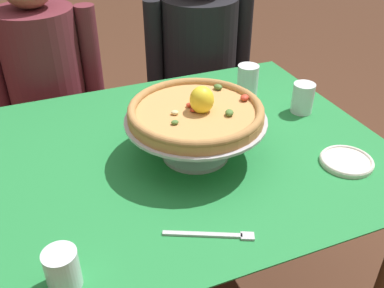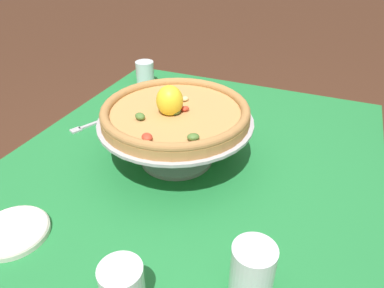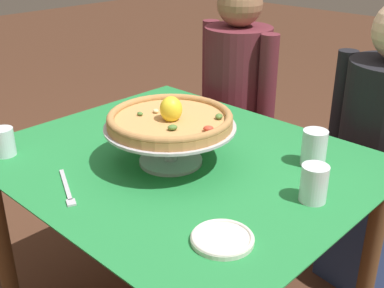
# 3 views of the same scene
# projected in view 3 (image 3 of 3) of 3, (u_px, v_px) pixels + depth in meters

# --- Properties ---
(dining_table) EXTENTS (1.17, 0.99, 0.72)m
(dining_table) POSITION_uv_depth(u_px,v_px,m) (180.00, 186.00, 1.60)
(dining_table) COLOR brown
(dining_table) RESTS_ON ground
(pizza_stand) EXTENTS (0.41, 0.41, 0.13)m
(pizza_stand) POSITION_uv_depth(u_px,v_px,m) (171.00, 137.00, 1.49)
(pizza_stand) COLOR #B7B7C1
(pizza_stand) RESTS_ON dining_table
(pizza) EXTENTS (0.38, 0.38, 0.10)m
(pizza) POSITION_uv_depth(u_px,v_px,m) (171.00, 119.00, 1.47)
(pizza) COLOR tan
(pizza) RESTS_ON pizza_stand
(water_glass_back_right) EXTENTS (0.08, 0.08, 0.11)m
(water_glass_back_right) POSITION_uv_depth(u_px,v_px,m) (314.00, 150.00, 1.50)
(water_glass_back_right) COLOR white
(water_glass_back_right) RESTS_ON dining_table
(water_glass_front_left) EXTENTS (0.07, 0.07, 0.09)m
(water_glass_front_left) POSITION_uv_depth(u_px,v_px,m) (4.00, 143.00, 1.57)
(water_glass_front_left) COLOR silver
(water_glass_front_left) RESTS_ON dining_table
(water_glass_side_right) EXTENTS (0.07, 0.07, 0.10)m
(water_glass_side_right) POSITION_uv_depth(u_px,v_px,m) (314.00, 186.00, 1.31)
(water_glass_side_right) COLOR white
(water_glass_side_right) RESTS_ON dining_table
(side_plate) EXTENTS (0.15, 0.15, 0.02)m
(side_plate) POSITION_uv_depth(u_px,v_px,m) (222.00, 238.00, 1.15)
(side_plate) COLOR silver
(side_plate) RESTS_ON dining_table
(dinner_fork) EXTENTS (0.20, 0.11, 0.01)m
(dinner_fork) POSITION_uv_depth(u_px,v_px,m) (67.00, 189.00, 1.37)
(dinner_fork) COLOR #B7B7C1
(dinner_fork) RESTS_ON dining_table
(diner_left) EXTENTS (0.46, 0.36, 1.20)m
(diner_left) POSITION_uv_depth(u_px,v_px,m) (235.00, 117.00, 2.33)
(diner_left) COLOR #1E3833
(diner_left) RESTS_ON ground
(diner_right) EXTENTS (0.50, 0.40, 1.19)m
(diner_right) POSITION_uv_depth(u_px,v_px,m) (382.00, 156.00, 1.90)
(diner_right) COLOR navy
(diner_right) RESTS_ON ground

